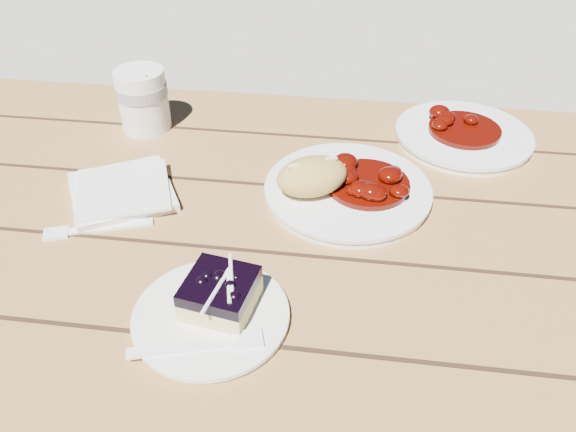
# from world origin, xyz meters

# --- Properties ---
(picnic_table) EXTENTS (2.00, 1.55, 0.75)m
(picnic_table) POSITION_xyz_m (0.00, -0.00, 0.59)
(picnic_table) COLOR brown
(picnic_table) RESTS_ON ground
(main_plate) EXTENTS (0.26, 0.26, 0.02)m
(main_plate) POSITION_xyz_m (0.22, 0.07, 0.76)
(main_plate) COLOR white
(main_plate) RESTS_ON picnic_table
(goulash_stew) EXTENTS (0.13, 0.13, 0.04)m
(goulash_stew) POSITION_xyz_m (0.25, 0.07, 0.79)
(goulash_stew) COLOR #4B0802
(goulash_stew) RESTS_ON main_plate
(bread_roll) EXTENTS (0.13, 0.12, 0.06)m
(bread_roll) POSITION_xyz_m (0.17, 0.05, 0.79)
(bread_roll) COLOR tan
(bread_roll) RESTS_ON main_plate
(dessert_plate) EXTENTS (0.19, 0.19, 0.01)m
(dessert_plate) POSITION_xyz_m (0.07, -0.21, 0.76)
(dessert_plate) COLOR white
(dessert_plate) RESTS_ON picnic_table
(blueberry_cake) EXTENTS (0.09, 0.09, 0.05)m
(blueberry_cake) POSITION_xyz_m (0.08, -0.19, 0.78)
(blueberry_cake) COLOR #E4CF7C
(blueberry_cake) RESTS_ON dessert_plate
(fork_dessert) EXTENTS (0.16, 0.07, 0.00)m
(fork_dessert) POSITION_xyz_m (0.05, -0.26, 0.76)
(fork_dessert) COLOR white
(fork_dessert) RESTS_ON dessert_plate
(coffee_cup) EXTENTS (0.09, 0.09, 0.11)m
(coffee_cup) POSITION_xyz_m (-0.16, 0.24, 0.81)
(coffee_cup) COLOR white
(coffee_cup) RESTS_ON picnic_table
(napkin_stack) EXTENTS (0.20, 0.20, 0.01)m
(napkin_stack) POSITION_xyz_m (-0.13, 0.02, 0.76)
(napkin_stack) COLOR white
(napkin_stack) RESTS_ON picnic_table
(fork_table) EXTENTS (0.16, 0.08, 0.00)m
(fork_table) POSITION_xyz_m (-0.12, -0.06, 0.75)
(fork_table) COLOR white
(fork_table) RESTS_ON picnic_table
(second_plate) EXTENTS (0.24, 0.24, 0.02)m
(second_plate) POSITION_xyz_m (0.42, 0.27, 0.76)
(second_plate) COLOR white
(second_plate) RESTS_ON picnic_table
(second_stew) EXTENTS (0.13, 0.13, 0.04)m
(second_stew) POSITION_xyz_m (0.42, 0.27, 0.79)
(second_stew) COLOR #4B0802
(second_stew) RESTS_ON second_plate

